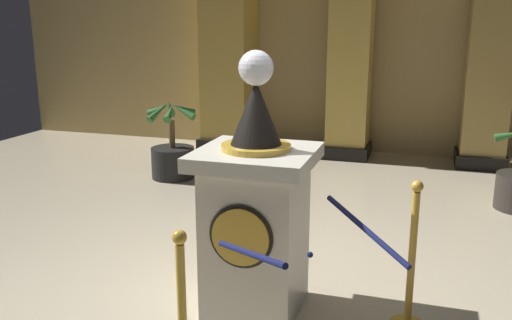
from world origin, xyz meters
The scene contains 9 objects.
ground_plane centered at (0.00, 0.00, 0.00)m, with size 12.13×12.13×0.00m, color beige.
back_wall centered at (0.00, 5.16, 2.01)m, with size 12.13×0.16×4.03m, color tan.
pedestal_clock centered at (0.06, -0.25, 0.73)m, with size 0.80×0.80×1.87m.
stanchion_far centered at (1.14, -0.20, 0.37)m, with size 0.24×0.24×1.05m.
velvet_rope centered at (0.56, -0.77, 0.79)m, with size 1.17×1.17×0.22m.
column_left centered at (-1.96, 4.68, 1.92)m, with size 0.91×0.91×3.87m.
column_right centered at (1.96, 4.68, 1.92)m, with size 0.73×0.73×3.87m.
column_centre_rear centered at (0.00, 4.68, 1.92)m, with size 0.73×0.73×3.87m.
potted_palm_left centered at (-2.07, 2.74, 0.31)m, with size 0.74×0.68×1.09m.
Camera 1 is at (1.16, -3.73, 2.03)m, focal length 38.30 mm.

